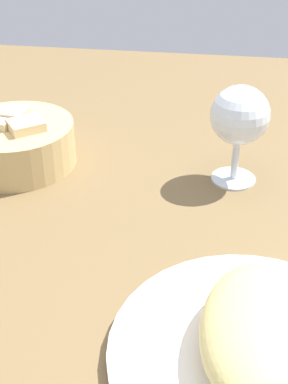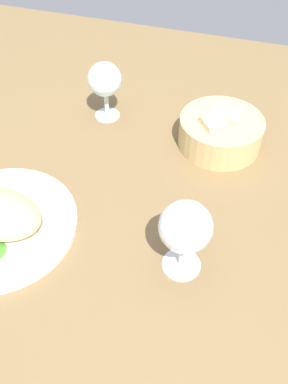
# 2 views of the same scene
# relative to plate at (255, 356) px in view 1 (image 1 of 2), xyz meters

# --- Properties ---
(ground_plane) EXTENTS (1.40, 1.40, 0.02)m
(ground_plane) POSITION_rel_plate_xyz_m (0.17, 0.13, -0.02)
(ground_plane) COLOR brown
(plate) EXTENTS (0.27, 0.27, 0.01)m
(plate) POSITION_rel_plate_xyz_m (0.00, 0.00, 0.00)
(plate) COLOR white
(plate) RESTS_ON ground_plane
(omelette) EXTENTS (0.18, 0.12, 0.05)m
(omelette) POSITION_rel_plate_xyz_m (0.00, 0.00, 0.03)
(omelette) COLOR #DECB7B
(omelette) RESTS_ON plate
(bread_basket) EXTENTS (0.17, 0.17, 0.08)m
(bread_basket) POSITION_rel_plate_xyz_m (0.32, 0.34, 0.03)
(bread_basket) COLOR tan
(bread_basket) RESTS_ON ground_plane
(wine_glass_near) EXTENTS (0.08, 0.08, 0.14)m
(wine_glass_near) POSITION_rel_plate_xyz_m (0.32, 0.02, 0.09)
(wine_glass_near) COLOR silver
(wine_glass_near) RESTS_ON ground_plane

